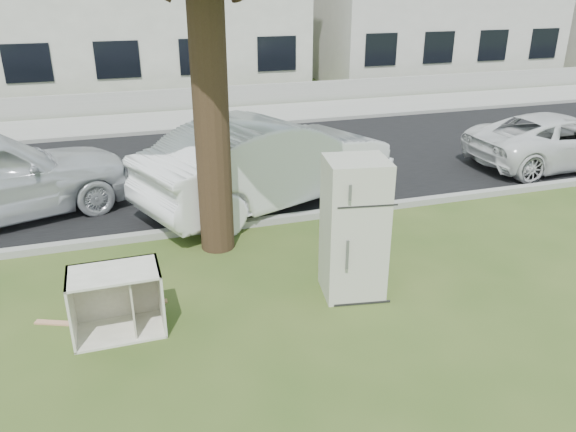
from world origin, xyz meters
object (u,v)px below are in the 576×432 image
object	(u,v)px
car_center	(270,161)
car_right	(559,140)
fridge	(354,228)
cabinet	(117,302)

from	to	relation	value
car_center	car_right	world-z (taller)	car_center
fridge	car_center	world-z (taller)	fridge
car_right	fridge	bearing A→B (deg)	119.37
fridge	car_center	distance (m)	3.62
fridge	cabinet	world-z (taller)	fridge
fridge	car_right	bearing A→B (deg)	38.74
fridge	car_right	xyz separation A→B (m)	(6.94, 3.89, -0.36)
cabinet	car_right	xyz separation A→B (m)	(10.04, 3.91, 0.18)
cabinet	car_center	xyz separation A→B (m)	(2.98, 3.64, 0.43)
fridge	car_right	world-z (taller)	fridge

